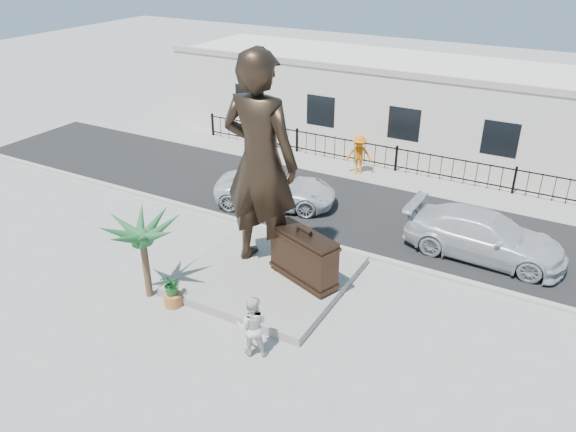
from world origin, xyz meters
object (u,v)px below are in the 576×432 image
Objects in this scene: tourist at (252,326)px; car_white at (276,189)px; statue at (260,162)px; suitcase at (304,257)px.

tourist is 0.36× the size of car_white.
statue is at bearing -173.78° from car_white.
statue reaches higher than tourist.
suitcase is at bearing -111.71° from tourist.
suitcase reaches higher than tourist.
tourist is (2.10, -3.92, -3.03)m from statue.
tourist reaches higher than car_white.
car_white is at bearing 148.85° from suitcase.
suitcase is (1.81, -0.37, -2.79)m from statue.
statue reaches higher than suitcase.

